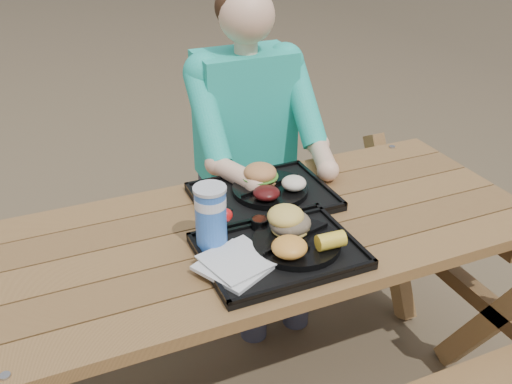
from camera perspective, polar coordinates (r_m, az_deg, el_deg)
name	(u,v)px	position (r m, az deg, el deg)	size (l,w,h in m)	color
picnic_table	(256,319)	(2.02, 0.00, -12.62)	(1.80, 1.49, 0.75)	#999999
tray_near	(279,252)	(1.67, 2.28, -6.01)	(0.45, 0.35, 0.02)	black
tray_far	(263,198)	(1.94, 0.74, -0.56)	(0.45, 0.35, 0.02)	black
plate_near	(297,243)	(1.67, 4.08, -5.10)	(0.26, 0.26, 0.02)	black
plate_far	(270,189)	(1.95, 1.43, 0.26)	(0.26, 0.26, 0.02)	black
napkin_stack	(236,264)	(1.59, -2.05, -7.21)	(0.18, 0.18, 0.02)	silver
soda_cup	(211,218)	(1.63, -4.53, -2.64)	(0.09, 0.09, 0.18)	blue
condiment_bbq	(260,223)	(1.75, 0.37, -3.12)	(0.05, 0.05, 0.03)	black
condiment_mustard	(281,217)	(1.78, 2.47, -2.54)	(0.05, 0.05, 0.03)	gold
sandwich	(291,213)	(1.68, 3.48, -2.09)	(0.12, 0.12, 0.12)	#F4C756
mac_cheese	(289,247)	(1.59, 3.36, -5.52)	(0.10, 0.10, 0.05)	#F0A63F
corn_cob	(331,241)	(1.63, 7.48, -4.85)	(0.08, 0.08, 0.05)	yellow
cutlery_far	(215,203)	(1.88, -4.15, -1.12)	(0.03, 0.15, 0.01)	black
burger	(260,169)	(1.95, 0.40, 2.33)	(0.12, 0.12, 0.10)	#C87F46
baked_beans	(266,193)	(1.86, 1.05, -0.10)	(0.09, 0.09, 0.04)	#470E0E
potato_salad	(294,183)	(1.92, 3.81, 0.89)	(0.08, 0.08, 0.05)	white
diner	(247,168)	(2.41, -0.91, 2.45)	(0.48, 0.84, 1.28)	#18AB9B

